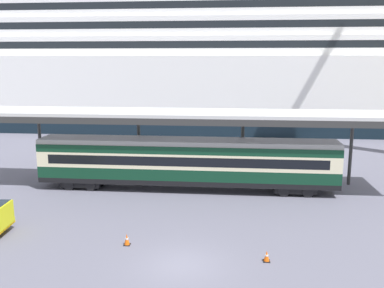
{
  "coord_description": "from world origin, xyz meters",
  "views": [
    {
      "loc": [
        2.45,
        -19.65,
        10.18
      ],
      "look_at": [
        -0.35,
        8.95,
        4.5
      ],
      "focal_mm": 39.41,
      "sensor_mm": 36.0,
      "label": 1
    }
  ],
  "objects_px": {
    "cruise_ship": "(336,56)",
    "traffic_cone_mid": "(127,240)",
    "traffic_cone_near": "(267,256)",
    "train_carriage": "(187,161)"
  },
  "relations": [
    {
      "from": "cruise_ship",
      "to": "train_carriage",
      "type": "bearing_deg",
      "value": -116.88
    },
    {
      "from": "cruise_ship",
      "to": "traffic_cone_near",
      "type": "height_order",
      "value": "cruise_ship"
    },
    {
      "from": "cruise_ship",
      "to": "train_carriage",
      "type": "xyz_separation_m",
      "value": [
        -20.18,
        -39.82,
        -8.72
      ]
    },
    {
      "from": "cruise_ship",
      "to": "traffic_cone_mid",
      "type": "xyz_separation_m",
      "value": [
        -22.38,
        -50.56,
        -10.71
      ]
    },
    {
      "from": "cruise_ship",
      "to": "traffic_cone_mid",
      "type": "relative_size",
      "value": 241.76
    },
    {
      "from": "cruise_ship",
      "to": "traffic_cone_mid",
      "type": "distance_m",
      "value": 56.31
    },
    {
      "from": "cruise_ship",
      "to": "traffic_cone_mid",
      "type": "height_order",
      "value": "cruise_ship"
    },
    {
      "from": "traffic_cone_near",
      "to": "traffic_cone_mid",
      "type": "height_order",
      "value": "traffic_cone_mid"
    },
    {
      "from": "traffic_cone_near",
      "to": "traffic_cone_mid",
      "type": "xyz_separation_m",
      "value": [
        -7.67,
        1.24,
        0.03
      ]
    },
    {
      "from": "cruise_ship",
      "to": "train_carriage",
      "type": "relative_size",
      "value": 6.77
    }
  ]
}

